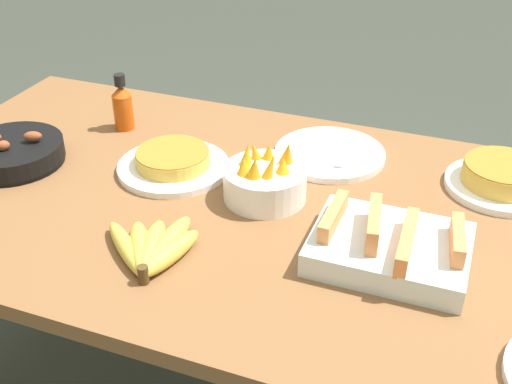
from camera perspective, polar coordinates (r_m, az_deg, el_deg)
The scene contains 9 objects.
dining_table at distance 1.42m, azimuth 0.00°, elevation -3.98°, with size 1.72×0.91×0.71m.
banana_bunch at distance 1.23m, azimuth -9.23°, elevation -5.00°, with size 0.21×0.21×0.04m.
melon_tray at distance 1.22m, azimuth 11.79°, elevation -4.76°, with size 0.29×0.22×0.10m.
skillet at distance 1.62m, azimuth -20.99°, elevation 3.24°, with size 0.28×0.35×0.08m.
frittata_plate_center at distance 1.50m, azimuth -7.37°, elevation 2.61°, with size 0.26×0.26×0.05m.
frittata_plate_side at distance 1.51m, azimuth 21.02°, elevation 1.15°, with size 0.24×0.24×0.06m.
empty_plate_near_front at distance 1.56m, azimuth 6.59°, elevation 3.40°, with size 0.27×0.27×0.02m.
fruit_bowl_mango at distance 1.37m, azimuth 0.79°, elevation 1.07°, with size 0.18×0.18×0.13m.
hot_sauce_bottle at distance 1.70m, azimuth -11.78°, elevation 7.56°, with size 0.05×0.05×0.15m.
Camera 1 is at (0.41, -1.08, 1.46)m, focal length 45.00 mm.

